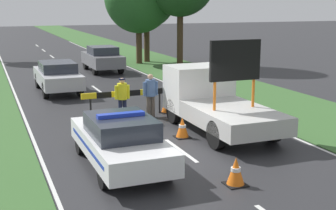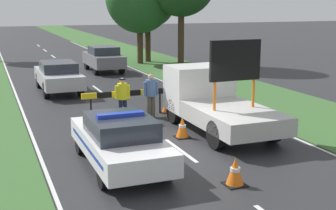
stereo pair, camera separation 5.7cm
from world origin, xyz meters
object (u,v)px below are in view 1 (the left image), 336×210
at_px(queued_car_suv_grey, 103,58).
at_px(pedestrian_civilian, 151,92).
at_px(police_officer, 122,95).
at_px(traffic_cone_near_police, 236,171).
at_px(traffic_cone_centre_front, 167,104).
at_px(traffic_cone_near_truck, 182,128).
at_px(queued_car_sedan_silver, 58,76).
at_px(police_car, 120,140).
at_px(work_truck, 214,100).

bearing_deg(queued_car_suv_grey, pedestrian_civilian, 84.31).
xyz_separation_m(police_officer, traffic_cone_near_police, (0.72, -7.15, -0.60)).
xyz_separation_m(traffic_cone_centre_front, queued_car_suv_grey, (0.40, 12.12, 0.50)).
xyz_separation_m(traffic_cone_near_truck, queued_car_sedan_silver, (-2.51, 9.56, 0.47)).
relative_size(pedestrian_civilian, traffic_cone_near_police, 2.41).
xyz_separation_m(police_car, queued_car_sedan_silver, (0.11, 11.43, 0.08)).
distance_m(queued_car_sedan_silver, queued_car_suv_grey, 7.10).
bearing_deg(traffic_cone_near_police, queued_car_suv_grey, 85.25).
distance_m(work_truck, queued_car_suv_grey, 14.99).
relative_size(work_truck, traffic_cone_near_police, 7.51).
bearing_deg(queued_car_suv_grey, police_officer, 79.39).
height_order(police_car, queued_car_sedan_silver, queued_car_sedan_silver).
relative_size(work_truck, queued_car_sedan_silver, 1.11).
bearing_deg(work_truck, traffic_cone_centre_front, -74.11).
bearing_deg(pedestrian_civilian, traffic_cone_centre_front, 8.83).
relative_size(work_truck, pedestrian_civilian, 3.12).
bearing_deg(traffic_cone_near_police, pedestrian_civilian, 86.91).
bearing_deg(police_car, traffic_cone_centre_front, 53.37).
xyz_separation_m(police_officer, traffic_cone_centre_front, (1.97, 0.53, -0.60)).
height_order(traffic_cone_near_police, queued_car_sedan_silver, queued_car_sedan_silver).
xyz_separation_m(pedestrian_civilian, traffic_cone_near_police, (-0.39, -7.16, -0.64)).
distance_m(traffic_cone_centre_front, queued_car_sedan_silver, 6.95).
height_order(work_truck, queued_car_suv_grey, work_truck).
distance_m(police_car, queued_car_sedan_silver, 11.43).
height_order(traffic_cone_near_truck, queued_car_suv_grey, queued_car_suv_grey).
relative_size(traffic_cone_near_truck, queued_car_sedan_silver, 0.14).
bearing_deg(police_car, pedestrian_civilian, 58.03).
distance_m(work_truck, police_officer, 3.49).
bearing_deg(traffic_cone_centre_front, queued_car_sedan_silver, 118.72).
distance_m(pedestrian_civilian, queued_car_suv_grey, 12.71).
bearing_deg(queued_car_suv_grey, traffic_cone_near_police, 85.25).
relative_size(traffic_cone_centre_front, traffic_cone_near_truck, 1.03).
relative_size(police_officer, queued_car_suv_grey, 0.37).
relative_size(pedestrian_civilian, traffic_cone_near_truck, 2.50).
bearing_deg(traffic_cone_centre_front, queued_car_suv_grey, 88.13).
relative_size(police_officer, traffic_cone_near_truck, 2.38).
relative_size(police_officer, queued_car_sedan_silver, 0.34).
relative_size(police_car, pedestrian_civilian, 2.75).
distance_m(work_truck, queued_car_sedan_silver, 9.78).
bearing_deg(pedestrian_civilian, traffic_cone_near_police, -115.38).
bearing_deg(queued_car_suv_grey, queued_car_sedan_silver, 58.31).
bearing_deg(police_officer, traffic_cone_near_police, 93.53).
height_order(pedestrian_civilian, traffic_cone_near_police, pedestrian_civilian).
bearing_deg(queued_car_sedan_silver, work_truck, 113.82).
distance_m(police_car, work_truck, 4.77).
xyz_separation_m(pedestrian_civilian, traffic_cone_centre_front, (0.86, 0.52, -0.64)).
height_order(traffic_cone_centre_front, queued_car_sedan_silver, queued_car_sedan_silver).
height_order(queued_car_sedan_silver, queued_car_suv_grey, queued_car_suv_grey).
height_order(police_officer, traffic_cone_centre_front, police_officer).
height_order(police_car, traffic_cone_near_truck, police_car).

